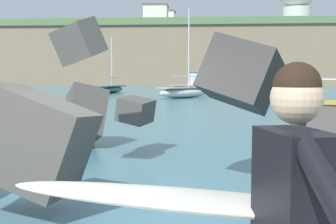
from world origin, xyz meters
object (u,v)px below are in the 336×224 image
Objects in this scene: boat_near_right at (111,89)px; mooring_buoy_inner at (85,94)px; boat_near_centre at (194,87)px; mooring_buoy_middle at (54,100)px; station_building_west at (161,22)px; boat_mid_right at (185,92)px; station_building_central at (156,16)px; boat_near_left at (267,86)px.

mooring_buoy_inner is at bearing -98.32° from boat_near_right.
boat_near_centre is at bearing 5.47° from boat_near_right.
mooring_buoy_middle is 0.06× the size of station_building_west.
mooring_buoy_middle is 72.56m from station_building_west.
boat_mid_right reaches higher than boat_near_right.
station_building_central reaches higher than mooring_buoy_middle.
station_building_central reaches higher than boat_mid_right.
boat_near_right is 12.27m from boat_mid_right.
boat_near_left is 10.05× the size of mooring_buoy_inner.
mooring_buoy_inner is 9.05m from mooring_buoy_middle.
boat_near_right is (-8.93, -0.86, -0.24)m from boat_near_centre.
boat_mid_right is 9.57m from mooring_buoy_inner.
boat_near_left is at bearing 42.51° from mooring_buoy_middle.
boat_mid_right is 1.43× the size of station_building_central.
station_building_west reaches higher than mooring_buoy_inner.
station_building_central is (-7.28, 48.81, 13.17)m from boat_mid_right.
boat_near_left is at bearing -73.83° from station_building_west.
boat_near_centre is (-7.69, 0.79, -0.08)m from boat_near_left.
boat_near_right is 6.87m from mooring_buoy_inner.
station_building_central is (-7.90, 38.92, 13.02)m from boat_near_centre.
mooring_buoy_middle is at bearing -120.02° from boat_near_centre.
boat_near_centre is at bearing 59.98° from mooring_buoy_middle.
station_building_central is at bearing 111.44° from boat_near_left.
mooring_buoy_inner is 1.00× the size of mooring_buoy_middle.
station_building_west is (-16.03, 55.28, 13.51)m from boat_near_left.
boat_near_centre is 1.09× the size of station_building_central.
boat_near_right is 0.80× the size of boat_mid_right.
boat_near_left is at bearing 47.56° from boat_mid_right.
mooring_buoy_inner is (-9.92, -7.64, -0.46)m from boat_near_centre.
station_building_west reaches higher than mooring_buoy_middle.
station_building_west is at bearing 98.70° from boat_near_centre.
boat_near_centre is at bearing 86.41° from boat_mid_right.
mooring_buoy_middle is at bearing -91.05° from station_building_west.
mooring_buoy_middle is at bearing -143.00° from boat_mid_right.
station_building_central reaches higher than boat_near_left.
station_building_west is at bearing 96.84° from boat_mid_right.
boat_near_left is 16.63m from boat_near_right.
boat_near_right reaches higher than mooring_buoy_inner.
boat_near_left is 0.74× the size of boat_near_right.
boat_near_centre is 41.80m from station_building_central.
mooring_buoy_inner is at bearing -158.75° from boat_near_left.
boat_near_left is 7.73m from boat_near_centre.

